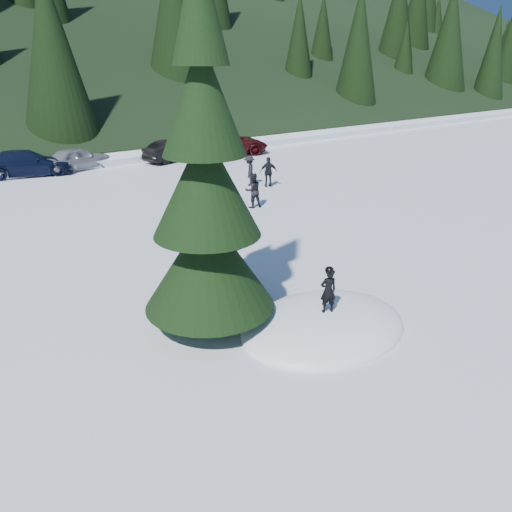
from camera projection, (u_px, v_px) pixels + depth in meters
ground at (324, 327)px, 12.51m from camera, size 200.00×200.00×0.00m
snow_mound at (324, 327)px, 12.51m from camera, size 4.48×3.52×0.96m
spruce_tall at (206, 197)px, 11.41m from camera, size 3.20×3.20×8.60m
spruce_short at (213, 224)px, 13.46m from camera, size 2.20×2.20×5.37m
child_skier at (328, 291)px, 12.07m from camera, size 0.48×0.39×1.13m
adult_0 at (253, 191)px, 22.14m from camera, size 0.88×0.76×1.55m
adult_1 at (269, 172)px, 25.68m from camera, size 0.98×0.77×1.55m
adult_2 at (249, 171)px, 25.96m from camera, size 1.06×1.16×1.56m
car_3 at (27, 163)px, 28.13m from camera, size 5.26×3.06×1.43m
car_4 at (78, 158)px, 29.62m from camera, size 4.25×2.60×1.35m
car_5 at (173, 151)px, 32.09m from camera, size 4.26×2.38×1.33m
car_6 at (229, 143)px, 34.25m from camera, size 5.87×3.97×1.49m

